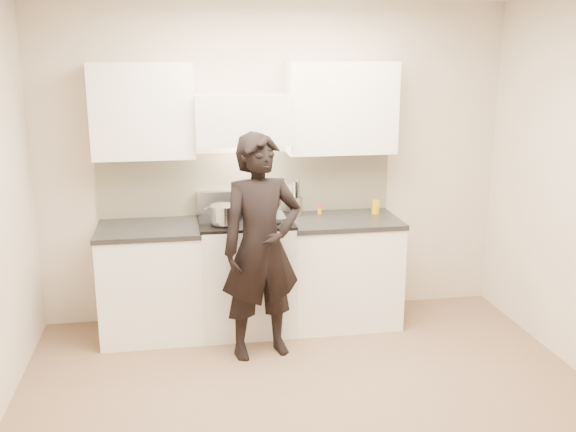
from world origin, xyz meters
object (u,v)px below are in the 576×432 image
(stove, at_px, (246,274))
(wok, at_px, (259,201))
(person, at_px, (261,247))
(utensil_crock, at_px, (296,205))
(counter_right, at_px, (342,270))

(stove, height_order, wok, wok)
(stove, bearing_deg, wok, 42.22)
(stove, distance_m, wok, 0.61)
(wok, distance_m, person, 0.66)
(utensil_crock, bearing_deg, stove, -160.01)
(utensil_crock, relative_size, person, 0.17)
(stove, relative_size, wok, 1.97)
(stove, distance_m, utensil_crock, 0.72)
(counter_right, height_order, wok, wok)
(counter_right, height_order, person, person)
(wok, xyz_separation_m, person, (-0.06, -0.63, -0.21))
(counter_right, xyz_separation_m, person, (-0.77, -0.52, 0.40))
(counter_right, xyz_separation_m, utensil_crock, (-0.38, 0.16, 0.55))
(stove, xyz_separation_m, counter_right, (0.83, 0.00, -0.01))
(stove, relative_size, utensil_crock, 3.26)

